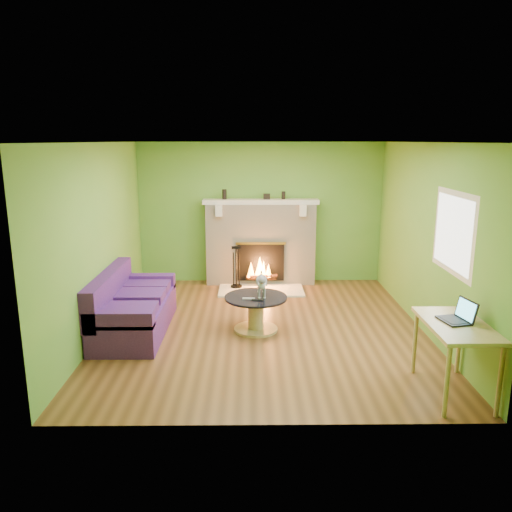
% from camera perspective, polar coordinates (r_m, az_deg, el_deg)
% --- Properties ---
extents(floor, '(5.00, 5.00, 0.00)m').
position_cam_1_polar(floor, '(7.23, 0.88, -8.22)').
color(floor, '#533217').
rests_on(floor, ground).
extents(ceiling, '(5.00, 5.00, 0.00)m').
position_cam_1_polar(ceiling, '(6.73, 0.96, 12.87)').
color(ceiling, white).
rests_on(ceiling, wall_back).
extents(wall_back, '(5.00, 0.00, 5.00)m').
position_cam_1_polar(wall_back, '(9.33, 0.52, 4.92)').
color(wall_back, '#53902F').
rests_on(wall_back, floor).
extents(wall_front, '(5.00, 0.00, 5.00)m').
position_cam_1_polar(wall_front, '(4.44, 1.75, -4.31)').
color(wall_front, '#53902F').
rests_on(wall_front, floor).
extents(wall_left, '(0.00, 5.00, 5.00)m').
position_cam_1_polar(wall_left, '(7.16, -17.39, 1.83)').
color(wall_left, '#53902F').
rests_on(wall_left, floor).
extents(wall_right, '(0.00, 5.00, 5.00)m').
position_cam_1_polar(wall_right, '(7.28, 18.93, 1.88)').
color(wall_right, '#53902F').
rests_on(wall_right, floor).
extents(window_frame, '(0.00, 1.20, 1.20)m').
position_cam_1_polar(window_frame, '(6.40, 21.64, 2.49)').
color(window_frame, silver).
rests_on(window_frame, wall_right).
extents(window_pane, '(0.00, 1.06, 1.06)m').
position_cam_1_polar(window_pane, '(6.40, 21.57, 2.49)').
color(window_pane, white).
rests_on(window_pane, wall_right).
extents(fireplace, '(2.10, 0.46, 1.58)m').
position_cam_1_polar(fireplace, '(9.23, 0.53, 1.52)').
color(fireplace, beige).
rests_on(fireplace, floor).
extents(hearth, '(1.50, 0.75, 0.03)m').
position_cam_1_polar(hearth, '(8.92, 0.59, -3.92)').
color(hearth, beige).
rests_on(hearth, floor).
extents(mantel, '(2.10, 0.28, 0.08)m').
position_cam_1_polar(mantel, '(9.09, 0.54, 6.24)').
color(mantel, beige).
rests_on(mantel, fireplace).
extents(sofa, '(0.88, 1.90, 0.85)m').
position_cam_1_polar(sofa, '(7.22, -14.08, -5.85)').
color(sofa, '#391757').
rests_on(sofa, floor).
extents(coffee_table, '(0.88, 0.88, 0.50)m').
position_cam_1_polar(coffee_table, '(7.05, -0.02, -6.29)').
color(coffee_table, tan).
rests_on(coffee_table, floor).
extents(desk, '(0.62, 1.06, 0.79)m').
position_cam_1_polar(desk, '(5.62, 21.93, -8.05)').
color(desk, tan).
rests_on(desk, floor).
extents(cat, '(0.21, 0.56, 0.35)m').
position_cam_1_polar(cat, '(6.98, 0.64, -3.16)').
color(cat, '#5B5C60').
rests_on(cat, coffee_table).
extents(remote_silver, '(0.17, 0.05, 0.02)m').
position_cam_1_polar(remote_silver, '(6.86, -0.84, -4.89)').
color(remote_silver, gray).
rests_on(remote_silver, coffee_table).
extents(remote_black, '(0.17, 0.07, 0.02)m').
position_cam_1_polar(remote_black, '(6.81, 0.17, -5.05)').
color(remote_black, black).
rests_on(remote_black, coffee_table).
extents(laptop, '(0.34, 0.37, 0.24)m').
position_cam_1_polar(laptop, '(5.59, 21.74, -5.81)').
color(laptop, black).
rests_on(laptop, desk).
extents(fire_tools, '(0.20, 0.20, 0.76)m').
position_cam_1_polar(fire_tools, '(8.96, -2.27, -1.23)').
color(fire_tools, black).
rests_on(fire_tools, hearth).
extents(mantel_vase_left, '(0.08, 0.08, 0.18)m').
position_cam_1_polar(mantel_vase_left, '(9.12, -3.63, 7.05)').
color(mantel_vase_left, black).
rests_on(mantel_vase_left, mantel).
extents(mantel_vase_right, '(0.07, 0.07, 0.14)m').
position_cam_1_polar(mantel_vase_right, '(9.13, 3.16, 6.94)').
color(mantel_vase_right, black).
rests_on(mantel_vase_right, mantel).
extents(mantel_box, '(0.12, 0.08, 0.10)m').
position_cam_1_polar(mantel_box, '(9.11, 1.24, 6.82)').
color(mantel_box, black).
rests_on(mantel_box, mantel).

